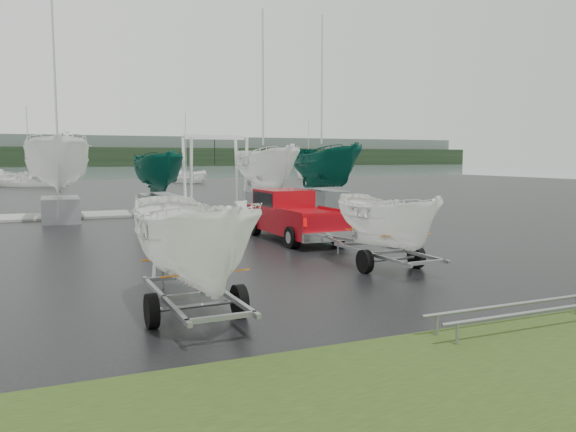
{
  "coord_description": "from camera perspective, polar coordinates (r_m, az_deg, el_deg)",
  "views": [
    {
      "loc": [
        -4.99,
        -16.57,
        2.93
      ],
      "look_at": [
        1.46,
        -1.42,
        1.2
      ],
      "focal_mm": 35.0,
      "sensor_mm": 36.0,
      "label": 1
    }
  ],
  "objects": [
    {
      "name": "moored_boat_1",
      "position": [
        62.39,
        -24.74,
        2.76
      ],
      "size": [
        3.97,
        3.93,
        11.93
      ],
      "rotation": [
        0.0,
        0.0,
        1.16
      ],
      "color": "white",
      "rests_on": "ground"
    },
    {
      "name": "grass_verge",
      "position": [
        8.03,
        18.16,
        -15.68
      ],
      "size": [
        40.0,
        40.0,
        0.0
      ],
      "primitive_type": "plane",
      "color": "#213113",
      "rests_on": "ground"
    },
    {
      "name": "keelboat_0",
      "position": [
        27.61,
        -22.42,
        8.66
      ],
      "size": [
        2.78,
        3.2,
        10.96
      ],
      "color": "gray",
      "rests_on": "ground"
    },
    {
      "name": "keelboat_3",
      "position": [
        31.26,
        3.83,
        7.93
      ],
      "size": [
        2.51,
        3.2,
        10.68
      ],
      "color": "gray",
      "rests_on": "ground"
    },
    {
      "name": "far_hill",
      "position": [
        194.64,
        -21.74,
        6.19
      ],
      "size": [
        300.0,
        6.0,
        10.0
      ],
      "primitive_type": "cube",
      "color": "#4C5651",
      "rests_on": "ground"
    },
    {
      "name": "moored_boat_2",
      "position": [
        65.83,
        -10.27,
        3.36
      ],
      "size": [
        3.24,
        3.28,
        11.31
      ],
      "rotation": [
        0.0,
        0.0,
        3.51
      ],
      "color": "white",
      "rests_on": "ground"
    },
    {
      "name": "boat_hoist",
      "position": [
        30.71,
        -7.44,
        5.46
      ],
      "size": [
        3.3,
        2.18,
        4.12
      ],
      "color": "silver",
      "rests_on": "ground"
    },
    {
      "name": "lake",
      "position": [
        116.71,
        -20.67,
        4.17
      ],
      "size": [
        300.0,
        300.0,
        0.0
      ],
      "primitive_type": "plane",
      "color": "gray",
      "rests_on": "ground"
    },
    {
      "name": "treeline",
      "position": [
        186.63,
        -21.65,
        5.6
      ],
      "size": [
        300.0,
        8.0,
        6.0
      ],
      "primitive_type": "cube",
      "color": "black",
      "rests_on": "ground"
    },
    {
      "name": "trailer_hitched",
      "position": [
        14.76,
        10.16,
        4.07
      ],
      "size": [
        1.79,
        3.62,
        4.51
      ],
      "rotation": [
        0.0,
        0.0,
        0.02
      ],
      "color": "gray",
      "rests_on": "ground"
    },
    {
      "name": "pickup_truck",
      "position": [
        20.17,
        0.25,
        0.25
      ],
      "size": [
        2.03,
        5.29,
        1.75
      ],
      "rotation": [
        0.0,
        0.0,
        0.02
      ],
      "color": "maroon",
      "rests_on": "ground"
    },
    {
      "name": "keelboat_1",
      "position": [
        28.21,
        -13.07,
        6.51
      ],
      "size": [
        2.09,
        3.2,
        6.65
      ],
      "color": "gray",
      "rests_on": "ground"
    },
    {
      "name": "trailer_parked",
      "position": [
        10.09,
        -9.77,
        5.24
      ],
      "size": [
        1.82,
        3.63,
        5.19
      ],
      "rotation": [
        0.0,
        0.0,
        0.03
      ],
      "color": "gray",
      "rests_on": "ground"
    },
    {
      "name": "ground_plane",
      "position": [
        17.55,
        -6.24,
        -3.65
      ],
      "size": [
        120.0,
        120.0,
        0.0
      ],
      "primitive_type": "plane",
      "color": "black",
      "rests_on": "ground"
    },
    {
      "name": "keelboat_2",
      "position": [
        29.52,
        -2.19,
        7.71
      ],
      "size": [
        2.4,
        3.2,
        10.57
      ],
      "color": "gray",
      "rests_on": "ground"
    },
    {
      "name": "moored_boat_3",
      "position": [
        79.13,
        2.09,
        3.88
      ],
      "size": [
        3.51,
        3.51,
        11.26
      ],
      "rotation": [
        0.0,
        0.0,
        5.47
      ],
      "color": "white",
      "rests_on": "ground"
    },
    {
      "name": "dock",
      "position": [
        30.12,
        -13.43,
        0.35
      ],
      "size": [
        30.0,
        3.0,
        0.12
      ],
      "primitive_type": "cube",
      "color": "gray",
      "rests_on": "ground"
    }
  ]
}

